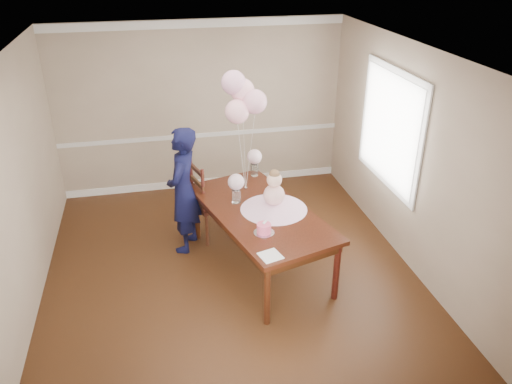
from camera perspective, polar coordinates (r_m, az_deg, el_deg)
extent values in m
cube|color=black|center=(6.39, -2.96, -8.89)|extent=(4.50, 5.00, 0.00)
cube|color=silver|center=(5.28, -3.68, 15.54)|extent=(4.50, 5.00, 0.02)
cube|color=tan|center=(8.03, -6.25, 9.51)|extent=(4.50, 0.02, 2.70)
cube|color=tan|center=(3.64, 3.40, -14.30)|extent=(4.50, 0.02, 2.70)
cube|color=tan|center=(5.84, -25.62, -0.06)|extent=(0.02, 5.00, 2.70)
cube|color=tan|center=(6.42, 17.00, 3.87)|extent=(0.02, 5.00, 2.70)
cube|color=silver|center=(8.16, -6.09, 6.48)|extent=(4.50, 0.02, 0.07)
cube|color=white|center=(7.73, -6.74, 18.56)|extent=(4.50, 0.02, 0.12)
cube|color=white|center=(8.49, -5.81, 1.16)|extent=(4.50, 0.02, 0.12)
cube|color=silver|center=(6.74, 15.09, 7.08)|extent=(0.02, 1.66, 1.56)
cube|color=white|center=(6.74, 14.96, 7.07)|extent=(0.01, 1.50, 1.40)
cube|color=black|center=(6.06, 0.47, -2.30)|extent=(1.62, 2.36, 0.05)
cube|color=black|center=(6.10, 0.47, -2.96)|extent=(1.48, 2.22, 0.11)
cylinder|color=black|center=(5.39, 1.29, -11.72)|extent=(0.09, 0.09, 0.75)
cylinder|color=black|center=(5.80, 9.17, -8.94)|extent=(0.09, 0.09, 0.75)
cylinder|color=black|center=(6.88, -6.80, -2.52)|extent=(0.09, 0.09, 0.75)
cylinder|color=black|center=(7.20, -0.15, -0.86)|extent=(0.09, 0.09, 0.75)
cone|color=#F7B6DE|center=(6.05, 2.05, -1.50)|extent=(1.01, 1.01, 0.11)
sphere|color=#F69BC2|center=(5.99, 2.08, -0.33)|extent=(0.26, 0.26, 0.26)
sphere|color=beige|center=(5.90, 2.11, 1.43)|extent=(0.18, 0.18, 0.18)
sphere|color=brown|center=(5.87, 2.12, 1.99)|extent=(0.13, 0.13, 0.13)
cylinder|color=#B6B6BA|center=(5.59, 0.91, -4.67)|extent=(0.29, 0.29, 0.01)
cylinder|color=#F54D7A|center=(5.56, 0.91, -4.17)|extent=(0.20, 0.20, 0.11)
sphere|color=white|center=(5.53, 0.92, -3.55)|extent=(0.03, 0.03, 0.03)
sphere|color=white|center=(5.56, 1.10, -3.37)|extent=(0.03, 0.03, 0.03)
cylinder|color=white|center=(6.20, -2.26, -0.45)|extent=(0.13, 0.13, 0.17)
sphere|color=beige|center=(6.11, -2.29, 1.16)|extent=(0.20, 0.20, 0.20)
cylinder|color=silver|center=(6.90, -0.18, 2.58)|extent=(0.13, 0.13, 0.17)
sphere|color=white|center=(6.82, -0.18, 4.05)|extent=(0.20, 0.20, 0.20)
cube|color=white|center=(5.21, 1.65, -7.29)|extent=(0.26, 0.26, 0.01)
cylinder|color=#BCBBC0|center=(6.55, -1.18, 0.43)|extent=(0.05, 0.05, 0.02)
sphere|color=#FFB4C3|center=(6.10, -2.18, 9.17)|extent=(0.30, 0.30, 0.30)
sphere|color=#EAA5BE|center=(6.12, -0.14, 10.29)|extent=(0.30, 0.30, 0.30)
sphere|color=#FFB4C6|center=(6.19, -1.57, 11.50)|extent=(0.30, 0.30, 0.30)
sphere|color=#E4A1C4|center=(6.13, -2.59, 12.38)|extent=(0.30, 0.30, 0.30)
cylinder|color=white|center=(6.34, -1.65, 3.97)|extent=(0.10, 0.03, 0.90)
cylinder|color=white|center=(6.34, -0.67, 4.52)|extent=(0.12, 0.03, 1.00)
cylinder|color=silver|center=(6.37, -1.36, 5.14)|extent=(0.01, 0.10, 1.11)
cylinder|color=white|center=(6.33, -1.84, 5.53)|extent=(0.12, 0.08, 1.22)
cube|color=#33140E|center=(6.86, -4.85, -1.28)|extent=(0.61, 0.61, 0.06)
cylinder|color=#3C1C10|center=(6.76, -5.63, -4.34)|extent=(0.06, 0.06, 0.48)
cylinder|color=#37140F|center=(6.90, -2.56, -3.52)|extent=(0.06, 0.06, 0.48)
cylinder|color=#321C0D|center=(7.09, -6.92, -2.83)|extent=(0.06, 0.06, 0.48)
cylinder|color=#35140E|center=(7.22, -3.97, -2.09)|extent=(0.06, 0.06, 0.48)
cylinder|color=#3E1610|center=(6.47, -6.04, 0.06)|extent=(0.06, 0.06, 0.63)
cylinder|color=#39130F|center=(6.81, -7.37, 1.41)|extent=(0.06, 0.06, 0.63)
cube|color=#351B0E|center=(6.70, -6.66, -0.28)|extent=(0.16, 0.44, 0.06)
cube|color=#3B2110|center=(6.62, -6.74, 1.10)|extent=(0.16, 0.44, 0.06)
cube|color=#34180E|center=(6.54, -6.83, 2.51)|extent=(0.16, 0.44, 0.06)
imported|color=black|center=(6.48, -8.30, 0.17)|extent=(0.61, 0.73, 1.70)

